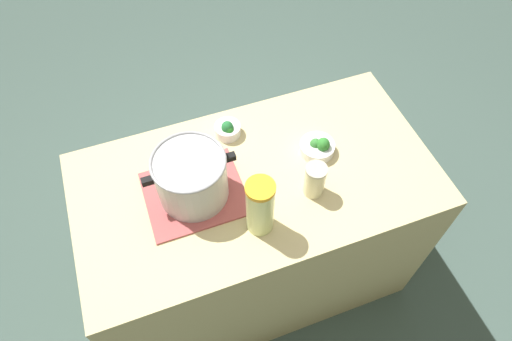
{
  "coord_description": "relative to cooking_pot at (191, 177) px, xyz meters",
  "views": [
    {
      "loc": [
        -0.33,
        -0.89,
        2.29
      ],
      "look_at": [
        0.0,
        0.0,
        0.94
      ],
      "focal_mm": 31.52,
      "sensor_mm": 36.0,
      "label": 1
    }
  ],
  "objects": [
    {
      "name": "broccoli_bowl_center",
      "position": [
        0.5,
        0.02,
        -0.08
      ],
      "size": [
        0.14,
        0.14,
        0.08
      ],
      "color": "silver",
      "rests_on": "counter_slab"
    },
    {
      "name": "dish_cloth",
      "position": [
        -0.0,
        -0.0,
        -0.11
      ],
      "size": [
        0.36,
        0.31,
        0.01
      ],
      "primitive_type": "cube",
      "color": "#B35251",
      "rests_on": "counter_slab"
    },
    {
      "name": "broccoli_bowl_front",
      "position": [
        0.2,
        0.23,
        -0.08
      ],
      "size": [
        0.1,
        0.1,
        0.08
      ],
      "color": "silver",
      "rests_on": "counter_slab"
    },
    {
      "name": "counter_slab",
      "position": [
        0.24,
        -0.01,
        -0.56
      ],
      "size": [
        1.37,
        0.73,
        0.89
      ],
      "primitive_type": "cube",
      "color": "#D1BE86",
      "rests_on": "ground_plane"
    },
    {
      "name": "ground_plane",
      "position": [
        0.24,
        -0.01,
        -1.0
      ],
      "size": [
        8.0,
        8.0,
        0.0
      ],
      "primitive_type": "plane",
      "color": "#425851"
    },
    {
      "name": "lemonade_pitcher",
      "position": [
        0.18,
        -0.2,
        0.01
      ],
      "size": [
        0.1,
        0.1,
        0.24
      ],
      "color": "#E1EE9A",
      "rests_on": "counter_slab"
    },
    {
      "name": "mason_jar",
      "position": [
        0.41,
        -0.14,
        -0.04
      ],
      "size": [
        0.08,
        0.08,
        0.14
      ],
      "color": "beige",
      "rests_on": "counter_slab"
    },
    {
      "name": "cooking_pot",
      "position": [
        0.0,
        0.0,
        0.0
      ],
      "size": [
        0.33,
        0.26,
        0.2
      ],
      "color": "#B7B7BC",
      "rests_on": "dish_cloth"
    }
  ]
}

